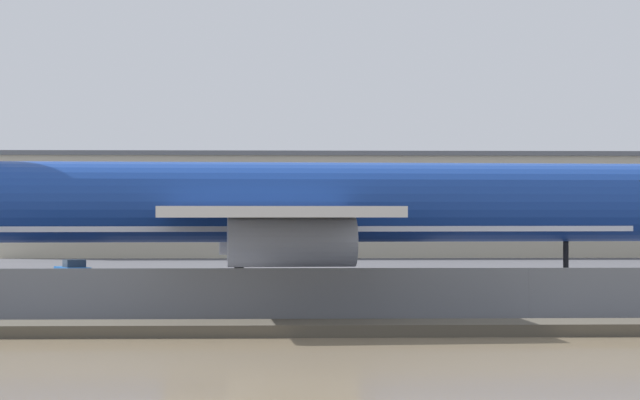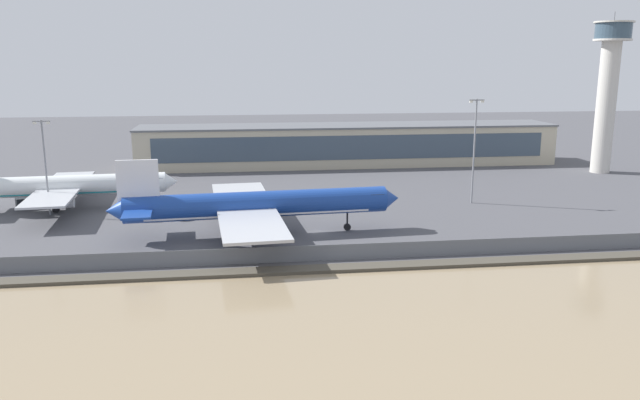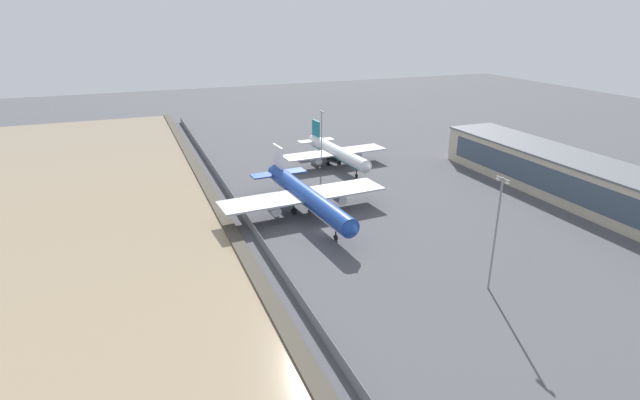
{
  "view_description": "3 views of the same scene",
  "coord_description": "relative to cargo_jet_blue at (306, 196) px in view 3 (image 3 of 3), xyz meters",
  "views": [
    {
      "loc": [
        -11.02,
        -70.71,
        4.89
      ],
      "look_at": [
        -8.77,
        -1.37,
        5.62
      ],
      "focal_mm": 70.0,
      "sensor_mm": 36.0,
      "label": 1
    },
    {
      "loc": [
        -13.34,
        -105.06,
        29.43
      ],
      "look_at": [
        1.1,
        4.49,
        4.82
      ],
      "focal_mm": 35.0,
      "sensor_mm": 36.0,
      "label": 2
    },
    {
      "loc": [
        99.86,
        -40.66,
        48.67
      ],
      "look_at": [
        -10.0,
        2.88,
        4.02
      ],
      "focal_mm": 28.0,
      "sensor_mm": 36.0,
      "label": 3
    }
  ],
  "objects": [
    {
      "name": "passenger_jet_white_teal",
      "position": [
        -36.92,
        24.35,
        -0.47
      ],
      "size": [
        42.59,
        36.51,
        12.66
      ],
      "color": "white",
      "rests_on": "ground"
    },
    {
      "name": "cargo_jet_blue",
      "position": [
        0.0,
        0.0,
        0.0
      ],
      "size": [
        50.39,
        43.63,
        13.91
      ],
      "color": "#193D93",
      "rests_on": "ground"
    },
    {
      "name": "ground_plane",
      "position": [
        10.96,
        0.57,
        -5.31
      ],
      "size": [
        500.0,
        500.0,
        0.0
      ],
      "primitive_type": "plane",
      "color": "#4C4C51"
    },
    {
      "name": "apron_light_mast_apron_east",
      "position": [
        46.46,
        19.44,
        6.95
      ],
      "size": [
        3.2,
        0.4,
        21.94
      ],
      "color": "gray",
      "rests_on": "ground"
    },
    {
      "name": "baggage_tug",
      "position": [
        -13.84,
        13.31,
        -4.5
      ],
      "size": [
        2.86,
        3.58,
        1.8
      ],
      "color": "#19519E",
      "rests_on": "ground"
    },
    {
      "name": "ops_van",
      "position": [
        -45.16,
        26.51,
        -4.03
      ],
      "size": [
        5.59,
        4.24,
        2.48
      ],
      "color": "#1E2328",
      "rests_on": "ground"
    },
    {
      "name": "perimeter_fence",
      "position": [
        10.96,
        -15.43,
        -4.07
      ],
      "size": [
        280.0,
        0.1,
        2.47
      ],
      "color": "slate",
      "rests_on": "ground"
    },
    {
      "name": "shoreline_seawall",
      "position": [
        10.96,
        -19.93,
        -5.06
      ],
      "size": [
        320.0,
        3.0,
        0.5
      ],
      "color": "#474238",
      "rests_on": "ground"
    },
    {
      "name": "terminal_building",
      "position": [
        29.27,
        72.77,
        0.52
      ],
      "size": [
        119.74,
        17.42,
        11.64
      ],
      "color": "#BCB299",
      "rests_on": "ground"
    },
    {
      "name": "apron_light_mast_apron_west",
      "position": [
        -39.39,
        20.0,
        5.24
      ],
      "size": [
        3.2,
        0.4,
        18.6
      ],
      "color": "gray",
      "rests_on": "ground"
    }
  ]
}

